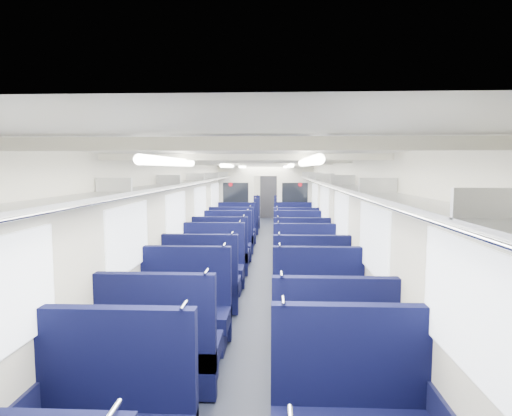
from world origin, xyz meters
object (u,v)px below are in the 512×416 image
object	(u,v)px
seat_6	(184,316)
seat_13	(301,258)
seat_9	(310,288)
seat_19	(293,232)
seat_21	(291,223)
seat_16	(232,239)
seat_11	(305,272)
seat_12	(221,256)
seat_20	(242,223)
seat_18	(236,232)
seat_17	(296,240)
seat_8	(202,287)
end_door	(268,196)
bulkhead	(265,202)
seat_15	(298,247)
seat_23	(290,219)
seat_5	(331,359)
seat_22	(244,219)
seat_7	(319,317)
seat_4	(161,353)
seat_14	(227,247)

from	to	relation	value
seat_6	seat_13	world-z (taller)	same
seat_9	seat_19	size ratio (longest dim) A/B	1.00
seat_19	seat_21	size ratio (longest dim) A/B	1.00
seat_6	seat_16	world-z (taller)	same
seat_11	seat_19	size ratio (longest dim) A/B	1.00
seat_12	seat_20	size ratio (longest dim) A/B	1.00
seat_11	seat_16	bearing A→B (deg)	115.49
seat_18	seat_17	bearing A→B (deg)	-37.18
seat_11	seat_12	distance (m)	2.10
seat_13	seat_18	bearing A→B (deg)	115.65
seat_8	seat_19	distance (m)	6.01
end_door	seat_11	distance (m)	11.59
bulkhead	seat_15	size ratio (longest dim) A/B	2.21
bulkhead	seat_21	xyz separation A→B (m)	(0.83, 1.66, -0.84)
seat_12	seat_17	world-z (taller)	same
seat_16	seat_18	size ratio (longest dim) A/B	1.00
seat_16	seat_18	world-z (taller)	same
seat_23	seat_6	bearing A→B (deg)	-99.27
seat_5	seat_22	bearing A→B (deg)	98.43
seat_20	seat_17	bearing A→B (deg)	-63.22
seat_8	seat_19	world-z (taller)	same
seat_15	seat_16	size ratio (longest dim) A/B	1.00
seat_11	seat_13	xyz separation A→B (m)	(0.00, 1.21, 0.00)
seat_12	seat_15	world-z (taller)	same
seat_8	seat_13	bearing A→B (deg)	52.90
seat_9	seat_15	bearing A→B (deg)	90.00
seat_7	seat_15	distance (m)	4.57
seat_6	seat_9	bearing A→B (deg)	37.35
seat_8	seat_22	bearing A→B (deg)	90.00
end_door	seat_11	world-z (taller)	end_door
seat_4	seat_19	bearing A→B (deg)	78.44
seat_11	seat_7	bearing A→B (deg)	-90.00
seat_18	seat_12	bearing A→B (deg)	-90.00
seat_9	seat_23	distance (m)	8.90
seat_9	seat_20	world-z (taller)	same
seat_23	seat_12	bearing A→B (deg)	-104.11
end_door	seat_14	world-z (taller)	end_door
seat_13	seat_15	distance (m)	1.14
seat_4	seat_13	xyz separation A→B (m)	(1.66, 4.53, 0.00)
seat_14	seat_15	distance (m)	1.66
seat_13	bulkhead	bearing A→B (deg)	102.04
seat_8	seat_13	distance (m)	2.75
seat_11	seat_18	xyz separation A→B (m)	(-1.66, 4.67, 0.00)
seat_7	seat_19	world-z (taller)	same
end_door	seat_5	size ratio (longest dim) A/B	1.58
seat_11	seat_21	xyz separation A→B (m)	(0.00, 6.76, 0.00)
end_door	bulkhead	xyz separation A→B (m)	(-0.00, -6.44, 0.23)
seat_12	seat_22	world-z (taller)	same
bulkhead	seat_6	size ratio (longest dim) A/B	2.21
seat_12	seat_15	distance (m)	1.97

